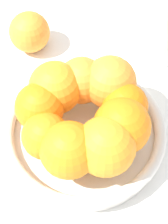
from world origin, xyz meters
TOP-DOWN VIEW (x-y plane):
  - ground_plane at (0.00, 0.00)m, footprint 4.00×4.00m
  - fruit_bowl at (0.00, 0.00)m, footprint 0.24×0.24m
  - orange_pile at (-0.00, -0.00)m, footprint 0.20×0.19m
  - stray_orange at (0.22, -0.00)m, footprint 0.07×0.07m
  - drinking_glass at (0.10, -0.19)m, footprint 0.06×0.06m

SIDE VIEW (x-z plane):
  - ground_plane at x=0.00m, z-range 0.00..0.00m
  - fruit_bowl at x=0.00m, z-range 0.00..0.04m
  - stray_orange at x=0.22m, z-range 0.00..0.07m
  - drinking_glass at x=0.10m, z-range 0.00..0.13m
  - orange_pile at x=0.00m, z-range 0.03..0.11m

